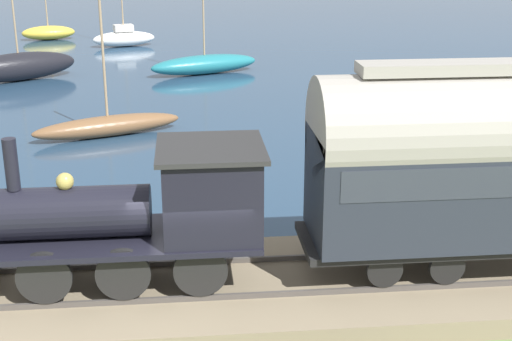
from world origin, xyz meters
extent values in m
plane|color=#607542|center=(0.00, 0.00, 0.00)|extent=(200.00, 200.00, 0.00)
cube|color=navy|center=(42.57, 0.00, 0.00)|extent=(80.00, 80.00, 0.01)
cube|color=#84755B|center=(0.07, 0.00, 0.22)|extent=(4.40, 56.00, 0.45)
cube|color=#4C4742|center=(-0.77, 0.00, 0.51)|extent=(0.07, 54.88, 0.12)
cube|color=#4C4742|center=(0.90, 0.00, 0.51)|extent=(0.07, 54.88, 0.12)
cylinder|color=black|center=(-0.77, -0.19, 1.12)|extent=(0.12, 1.11, 1.11)
cylinder|color=black|center=(0.90, -0.19, 1.12)|extent=(0.12, 1.11, 1.11)
cylinder|color=black|center=(-0.77, 1.35, 1.12)|extent=(0.12, 1.11, 1.11)
cylinder|color=black|center=(0.90, 1.35, 1.12)|extent=(0.12, 1.11, 1.11)
cylinder|color=black|center=(-0.77, 2.90, 1.12)|extent=(0.12, 1.11, 1.11)
cylinder|color=black|center=(0.90, 2.90, 1.12)|extent=(0.12, 1.11, 1.11)
cube|color=black|center=(0.07, 1.35, 1.57)|extent=(2.18, 5.63, 0.12)
cylinder|color=black|center=(0.07, 2.48, 2.17)|extent=(1.07, 3.38, 1.07)
cylinder|color=black|center=(0.07, 3.49, 3.24)|extent=(0.28, 0.28, 1.07)
sphere|color=tan|center=(0.07, 2.48, 2.84)|extent=(0.36, 0.36, 0.36)
cube|color=black|center=(0.07, -0.48, 2.52)|extent=(2.08, 1.97, 1.77)
cube|color=#282828|center=(0.07, -0.48, 3.45)|extent=(2.28, 2.21, 0.10)
cylinder|color=black|center=(-0.77, -5.36, 0.95)|extent=(0.12, 0.76, 0.76)
cylinder|color=black|center=(0.90, -5.36, 0.95)|extent=(0.12, 0.76, 0.76)
cylinder|color=black|center=(-0.77, -4.01, 0.95)|extent=(0.12, 0.76, 0.76)
cylinder|color=black|center=(0.90, -4.01, 0.95)|extent=(0.12, 0.76, 0.76)
ellipsoid|color=brown|center=(13.52, 3.05, 0.41)|extent=(3.08, 5.84, 0.80)
cylinder|color=#9E8460|center=(13.52, 3.05, 3.08)|extent=(0.10, 0.10, 4.53)
ellipsoid|color=black|center=(25.01, 8.78, 0.75)|extent=(4.74, 6.13, 1.49)
ellipsoid|color=gold|center=(40.26, 9.88, 0.51)|extent=(2.57, 4.09, 1.01)
ellipsoid|color=#1E707A|center=(25.90, -1.12, 0.54)|extent=(3.68, 6.42, 1.06)
ellipsoid|color=white|center=(36.49, 4.11, 0.52)|extent=(2.66, 4.55, 1.03)
cube|color=silver|center=(36.49, 4.11, 1.27)|extent=(1.24, 1.49, 0.45)
ellipsoid|color=silver|center=(4.86, -7.89, 0.27)|extent=(2.29, 2.25, 0.53)
camera|label=1|loc=(-13.81, -0.01, 7.66)|focal=50.00mm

